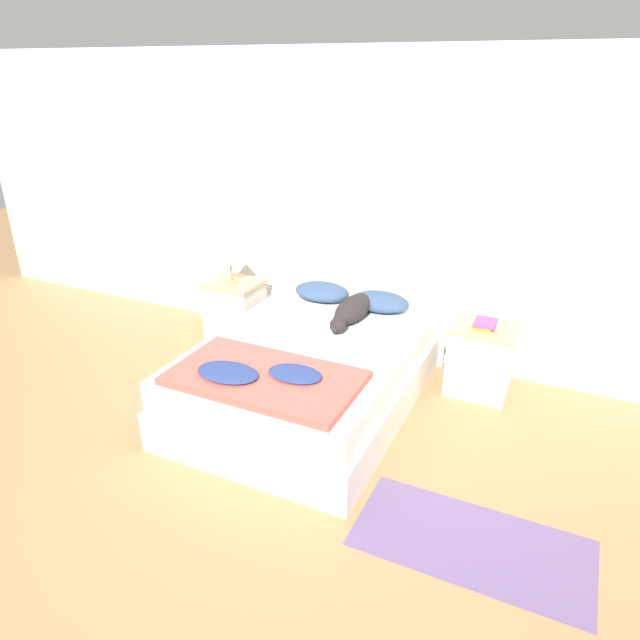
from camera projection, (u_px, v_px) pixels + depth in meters
ground_plane at (233, 480)px, 3.60m from camera, size 16.00×16.00×0.00m
wall_back at (363, 210)px, 4.84m from camera, size 9.00×0.06×2.55m
bed at (308, 374)px, 4.32m from camera, size 1.50×2.05×0.52m
headboard at (360, 299)px, 5.09m from camera, size 1.58×0.06×0.94m
nightstand_left at (235, 310)px, 5.37m from camera, size 0.49×0.43×0.57m
nightstand_right at (480, 359)px, 4.47m from camera, size 0.49×0.43×0.57m
pillow_left at (322, 292)px, 4.95m from camera, size 0.49×0.33×0.15m
pillow_right at (380, 302)px, 4.74m from camera, size 0.49×0.33×0.15m
quilt at (263, 377)px, 3.68m from camera, size 1.23×0.69×0.09m
dog at (352, 310)px, 4.56m from camera, size 0.23×0.75×0.18m
book_stack at (484, 324)px, 4.32m from camera, size 0.18×0.19×0.06m
table_lamp at (230, 254)px, 5.12m from camera, size 0.24×0.24×0.36m
rug at (471, 543)px, 3.12m from camera, size 1.27×0.62×0.00m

